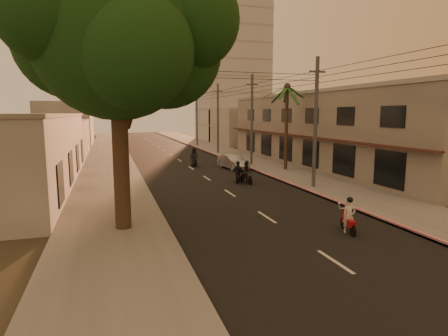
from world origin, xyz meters
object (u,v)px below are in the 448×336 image
Objects in this scene: broadleaf_tree at (125,36)px; parked_car at (233,162)px; scooter_mid_a at (247,173)px; scooter_red at (349,217)px; scooter_far_a at (194,158)px; palm_tree at (287,91)px; scooter_mid_b at (238,173)px.

broadleaf_tree is 2.80× the size of parked_car.
broadleaf_tree reaches higher than scooter_mid_a.
parked_car is at bearing 100.70° from scooter_red.
broadleaf_tree is 12.42m from scooter_red.
scooter_red is at bearing -82.68° from scooter_far_a.
scooter_mid_b is (-6.19, -4.43, -6.40)m from palm_tree.
scooter_far_a is 4.21m from parked_car.
scooter_far_a is (-1.27, 9.49, 0.12)m from scooter_mid_b.
broadleaf_tree is at bearing -108.26° from scooter_far_a.
broadleaf_tree is 1.48× the size of palm_tree.
scooter_mid_b is at bearing 119.15° from scooter_mid_a.
scooter_red is 0.82× the size of scooter_far_a.
scooter_far_a is 0.46× the size of parked_car.
scooter_mid_a is 0.80m from scooter_mid_b.
scooter_mid_b is at bearing 48.24° from broadleaf_tree.
scooter_red is (9.06, -3.47, -7.75)m from broadleaf_tree.
broadleaf_tree is 7.39× the size of scooter_mid_b.
scooter_mid_b is at bearing -114.12° from parked_car.
scooter_mid_b reaches higher than scooter_red.
palm_tree reaches higher than scooter_red.
parked_car is (-4.34, 2.24, -6.47)m from palm_tree.
scooter_mid_b is at bearing -144.44° from palm_tree.
scooter_red is at bearing -102.15° from parked_car.
scooter_mid_a is (-0.17, 12.26, 0.07)m from scooter_red.
scooter_mid_b is (-0.47, 0.64, -0.05)m from scooter_mid_a.
scooter_red is at bearing -20.95° from broadleaf_tree.
scooter_far_a is at bearing 129.37° from parked_car.
scooter_mid_b is 0.38× the size of parked_car.
scooter_mid_b is 9.57m from scooter_far_a.
palm_tree is 1.90× the size of parked_car.
parked_car is at bearing 152.66° from palm_tree.
scooter_mid_b is 0.83× the size of scooter_far_a.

